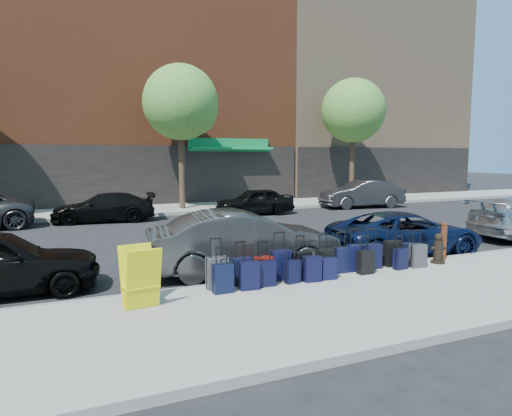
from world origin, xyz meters
name	(u,v)px	position (x,y,z in m)	size (l,w,h in m)	color
ground	(243,244)	(0.00, 0.00, 0.00)	(120.00, 120.00, 0.00)	black
sidewalk_near	(369,300)	(0.00, -6.50, 0.07)	(60.00, 4.00, 0.15)	gray
sidewalk_far	(171,209)	(0.00, 10.00, 0.07)	(60.00, 4.00, 0.15)	gray
curb_near	(315,275)	(0.00, -4.48, 0.07)	(60.00, 0.08, 0.15)	gray
curb_far	(180,213)	(0.00, 7.98, 0.07)	(60.00, 0.08, 0.15)	gray
building_center	(139,46)	(0.00, 17.99, 9.98)	(17.00, 12.85, 20.00)	brown
building_right	(343,79)	(16.00, 17.99, 8.98)	(15.00, 12.12, 18.00)	#8F7357
tree_center	(183,105)	(0.64, 9.50, 5.41)	(3.80, 3.80, 7.27)	black
tree_right	(355,112)	(11.14, 9.50, 5.41)	(3.80, 3.80, 7.27)	black
suitcase_front_0	(217,273)	(-2.53, -4.85, 0.48)	(0.44, 0.25, 1.04)	#3C3C41
suitcase_front_1	(242,271)	(-1.97, -4.78, 0.44)	(0.40, 0.26, 0.92)	black
suitcase_front_2	(264,270)	(-1.48, -4.84, 0.43)	(0.38, 0.22, 0.90)	#951209
suitcase_front_3	(280,265)	(-1.05, -4.75, 0.48)	(0.44, 0.25, 1.05)	black
suitcase_front_4	(302,265)	(-0.56, -4.84, 0.45)	(0.43, 0.29, 0.96)	black
suitcase_front_5	(324,262)	(0.02, -4.85, 0.45)	(0.43, 0.29, 0.95)	black
suitcase_front_6	(342,260)	(0.54, -4.78, 0.45)	(0.39, 0.22, 0.95)	black
suitcase_front_7	(356,258)	(0.93, -4.79, 0.46)	(0.44, 0.27, 1.00)	black
suitcase_front_8	(373,256)	(1.44, -4.75, 0.45)	(0.42, 0.26, 0.96)	black
suitcase_front_9	(392,253)	(2.03, -4.75, 0.46)	(0.42, 0.23, 1.00)	black
suitcase_front_10	(407,253)	(2.50, -4.75, 0.42)	(0.38, 0.24, 0.87)	black
suitcase_back_0	(223,278)	(-2.52, -5.16, 0.44)	(0.39, 0.23, 0.93)	black
suitcase_back_1	(249,275)	(-1.96, -5.16, 0.44)	(0.41, 0.27, 0.93)	black
suitcase_back_2	(266,273)	(-1.54, -5.08, 0.42)	(0.37, 0.23, 0.86)	black
suitcase_back_3	(293,272)	(-0.93, -5.09, 0.40)	(0.36, 0.24, 0.79)	black
suitcase_back_4	(312,269)	(-0.49, -5.16, 0.43)	(0.39, 0.25, 0.89)	black
suitcase_back_5	(328,268)	(-0.08, -5.16, 0.40)	(0.35, 0.24, 0.79)	black
suitcase_back_7	(366,262)	(0.97, -5.10, 0.42)	(0.36, 0.21, 0.87)	black
suitcase_back_9	(401,259)	(2.00, -5.09, 0.40)	(0.36, 0.24, 0.80)	black
suitcase_back_10	(418,256)	(2.52, -5.10, 0.43)	(0.40, 0.25, 0.91)	#333338
fire_hydrant	(438,249)	(3.29, -4.98, 0.50)	(0.39, 0.34, 0.76)	black
bollard	(444,241)	(3.75, -4.71, 0.64)	(0.18, 0.18, 0.96)	#38190C
display_rack	(140,277)	(-4.15, -5.36, 0.69)	(0.69, 0.74, 1.09)	yellow
car_near_1	(244,242)	(-1.32, -3.34, 0.76)	(1.61, 4.63, 1.52)	#363638
car_near_2	(405,233)	(3.72, -3.32, 0.62)	(2.06, 4.47, 1.24)	#0D193B
car_far_1	(104,207)	(-3.59, 7.07, 0.62)	(1.75, 4.30, 1.25)	black
car_far_2	(255,201)	(3.33, 6.66, 0.65)	(1.52, 3.79, 1.29)	black
car_far_3	(362,194)	(9.93, 7.03, 0.75)	(1.59, 4.56, 1.50)	#2E2E30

